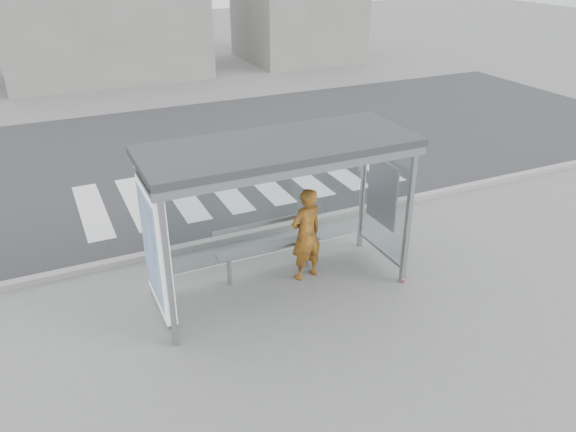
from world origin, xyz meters
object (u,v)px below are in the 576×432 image
at_px(bus_shelter, 256,184).
at_px(soda_can, 403,279).
at_px(bench, 268,246).
at_px(person, 306,234).

xyz_separation_m(bus_shelter, soda_can, (2.40, -0.77, -1.95)).
bearing_deg(bus_shelter, bench, 49.79).
distance_m(person, soda_can, 1.89).
height_order(bench, soda_can, bench).
xyz_separation_m(bus_shelter, bench, (0.37, 0.44, -1.41)).
bearing_deg(bench, soda_can, -30.57).
relative_size(bus_shelter, person, 2.52).
relative_size(bus_shelter, soda_can, 31.52).
distance_m(person, bench, 0.71).
bearing_deg(soda_can, bench, 149.43).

